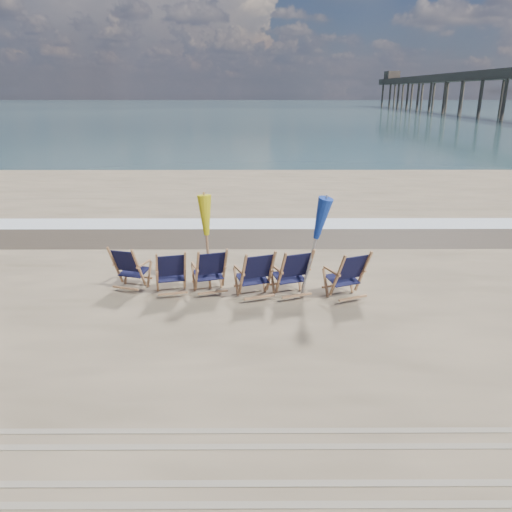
# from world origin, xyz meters

# --- Properties ---
(ocean) EXTENTS (400.00, 400.00, 0.00)m
(ocean) POSITION_xyz_m (0.00, 128.00, 0.00)
(ocean) COLOR #324E54
(ocean) RESTS_ON ground
(surf_foam) EXTENTS (200.00, 1.40, 0.01)m
(surf_foam) POSITION_xyz_m (0.00, 8.30, 0.00)
(surf_foam) COLOR silver
(surf_foam) RESTS_ON ground
(wet_sand_strip) EXTENTS (200.00, 2.60, 0.00)m
(wet_sand_strip) POSITION_xyz_m (0.00, 6.80, 0.00)
(wet_sand_strip) COLOR #42362A
(wet_sand_strip) RESTS_ON ground
(tire_tracks) EXTENTS (80.00, 1.30, 0.01)m
(tire_tracks) POSITION_xyz_m (0.00, -2.80, 0.01)
(tire_tracks) COLOR gray
(tire_tracks) RESTS_ON ground
(beach_chair_0) EXTENTS (0.86, 0.91, 1.03)m
(beach_chair_0) POSITION_xyz_m (-2.49, 2.45, 0.51)
(beach_chair_0) COLOR black
(beach_chair_0) RESTS_ON ground
(beach_chair_1) EXTENTS (0.81, 0.87, 1.03)m
(beach_chair_1) POSITION_xyz_m (-1.49, 2.31, 0.51)
(beach_chair_1) COLOR black
(beach_chair_1) RESTS_ON ground
(beach_chair_2) EXTENTS (0.88, 0.94, 1.06)m
(beach_chair_2) POSITION_xyz_m (-0.66, 2.39, 0.53)
(beach_chair_2) COLOR black
(beach_chair_2) RESTS_ON ground
(beach_chair_3) EXTENTS (0.94, 0.99, 1.10)m
(beach_chair_3) POSITION_xyz_m (0.31, 2.13, 0.55)
(beach_chair_3) COLOR black
(beach_chair_3) RESTS_ON ground
(beach_chair_4) EXTENTS (0.94, 1.00, 1.11)m
(beach_chair_4) POSITION_xyz_m (1.09, 2.21, 0.55)
(beach_chair_4) COLOR black
(beach_chair_4) RESTS_ON ground
(beach_chair_5) EXTENTS (0.96, 1.01, 1.10)m
(beach_chair_5) POSITION_xyz_m (2.21, 2.09, 0.55)
(beach_chair_5) COLOR black
(beach_chair_5) RESTS_ON ground
(umbrella_yellow) EXTENTS (0.30, 0.30, 2.04)m
(umbrella_yellow) POSITION_xyz_m (-1.04, 2.69, 1.52)
(umbrella_yellow) COLOR #AB774C
(umbrella_yellow) RESTS_ON ground
(umbrella_blue) EXTENTS (0.30, 0.30, 2.20)m
(umbrella_blue) POSITION_xyz_m (1.14, 2.07, 1.67)
(umbrella_blue) COLOR #A5A5AD
(umbrella_blue) RESTS_ON ground
(fishing_pier) EXTENTS (4.40, 140.00, 9.30)m
(fishing_pier) POSITION_xyz_m (38.00, 74.00, 4.65)
(fishing_pier) COLOR #4F4239
(fishing_pier) RESTS_ON ground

